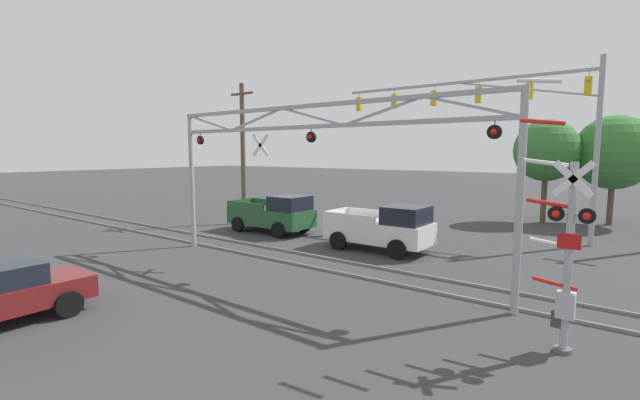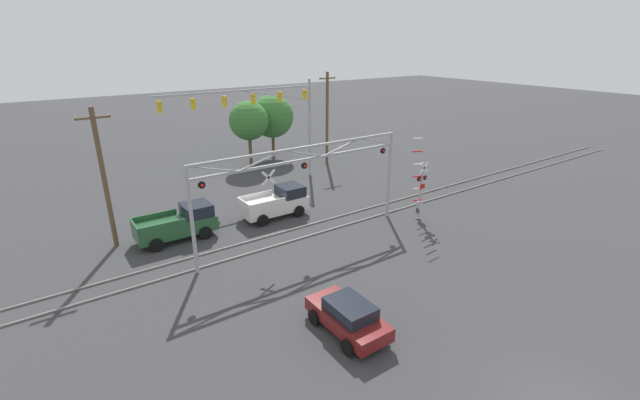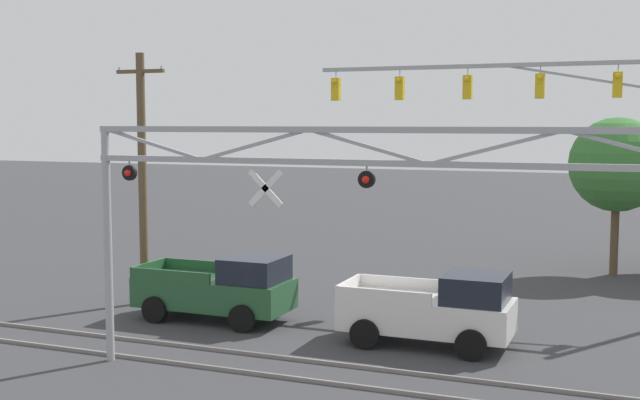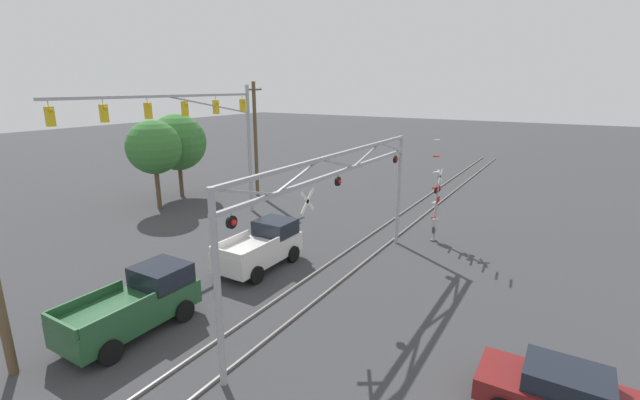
{
  "view_description": "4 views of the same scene",
  "coord_description": "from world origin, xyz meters",
  "px_view_note": "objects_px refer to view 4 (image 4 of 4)",
  "views": [
    {
      "loc": [
        9.37,
        4.18,
        4.29
      ],
      "look_at": [
        -1.01,
        17.95,
        2.37
      ],
      "focal_mm": 24.0,
      "sensor_mm": 36.0,
      "label": 1
    },
    {
      "loc": [
        -12.89,
        -4.21,
        11.81
      ],
      "look_at": [
        1.08,
        16.03,
        2.47
      ],
      "focal_mm": 24.0,
      "sensor_mm": 36.0,
      "label": 2
    },
    {
      "loc": [
        5.57,
        -0.48,
        6.07
      ],
      "look_at": [
        -1.34,
        16.7,
        4.28
      ],
      "focal_mm": 45.0,
      "sensor_mm": 36.0,
      "label": 3
    },
    {
      "loc": [
        -14.65,
        8.08,
        8.52
      ],
      "look_at": [
        1.74,
        17.99,
        3.4
      ],
      "focal_mm": 24.0,
      "sensor_mm": 36.0,
      "label": 4
    }
  ],
  "objects_px": {
    "crossing_signal_mast": "(436,206)",
    "crossing_gantry": "(338,191)",
    "traffic_signal_span": "(207,126)",
    "background_tree_far_left_verge": "(154,147)",
    "sedan_waiting": "(560,392)",
    "utility_pole_right": "(255,138)",
    "pickup_truck_following": "(136,304)",
    "pickup_truck_lead": "(262,246)",
    "background_tree_beyond_span": "(178,142)"
  },
  "relations": [
    {
      "from": "pickup_truck_lead",
      "to": "utility_pole_right",
      "type": "height_order",
      "value": "utility_pole_right"
    },
    {
      "from": "pickup_truck_following",
      "to": "sedan_waiting",
      "type": "relative_size",
      "value": 1.21
    },
    {
      "from": "pickup_truck_lead",
      "to": "utility_pole_right",
      "type": "xyz_separation_m",
      "value": [
        10.85,
        9.15,
        3.57
      ]
    },
    {
      "from": "traffic_signal_span",
      "to": "pickup_truck_following",
      "type": "height_order",
      "value": "traffic_signal_span"
    },
    {
      "from": "crossing_signal_mast",
      "to": "crossing_gantry",
      "type": "bearing_deg",
      "value": 168.07
    },
    {
      "from": "crossing_gantry",
      "to": "background_tree_far_left_verge",
      "type": "relative_size",
      "value": 2.22
    },
    {
      "from": "crossing_signal_mast",
      "to": "traffic_signal_span",
      "type": "relative_size",
      "value": 0.45
    },
    {
      "from": "pickup_truck_lead",
      "to": "background_tree_far_left_verge",
      "type": "bearing_deg",
      "value": 71.81
    },
    {
      "from": "traffic_signal_span",
      "to": "background_tree_far_left_verge",
      "type": "height_order",
      "value": "traffic_signal_span"
    },
    {
      "from": "crossing_signal_mast",
      "to": "background_tree_beyond_span",
      "type": "xyz_separation_m",
      "value": [
        -0.17,
        20.31,
        2.18
      ]
    },
    {
      "from": "crossing_signal_mast",
      "to": "utility_pole_right",
      "type": "bearing_deg",
      "value": 78.31
    },
    {
      "from": "crossing_gantry",
      "to": "crossing_signal_mast",
      "type": "height_order",
      "value": "crossing_gantry"
    },
    {
      "from": "pickup_truck_following",
      "to": "utility_pole_right",
      "type": "bearing_deg",
      "value": 26.7
    },
    {
      "from": "crossing_gantry",
      "to": "background_tree_beyond_span",
      "type": "bearing_deg",
      "value": 66.66
    },
    {
      "from": "sedan_waiting",
      "to": "pickup_truck_lead",
      "type": "bearing_deg",
      "value": 73.67
    },
    {
      "from": "crossing_gantry",
      "to": "crossing_signal_mast",
      "type": "bearing_deg",
      "value": -11.93
    },
    {
      "from": "crossing_signal_mast",
      "to": "sedan_waiting",
      "type": "relative_size",
      "value": 1.48
    },
    {
      "from": "traffic_signal_span",
      "to": "pickup_truck_following",
      "type": "bearing_deg",
      "value": -147.91
    },
    {
      "from": "pickup_truck_following",
      "to": "background_tree_far_left_verge",
      "type": "height_order",
      "value": "background_tree_far_left_verge"
    },
    {
      "from": "sedan_waiting",
      "to": "background_tree_beyond_span",
      "type": "bearing_deg",
      "value": 67.36
    },
    {
      "from": "background_tree_beyond_span",
      "to": "background_tree_far_left_verge",
      "type": "height_order",
      "value": "background_tree_beyond_span"
    },
    {
      "from": "background_tree_far_left_verge",
      "to": "crossing_gantry",
      "type": "bearing_deg",
      "value": -105.3
    },
    {
      "from": "pickup_truck_lead",
      "to": "pickup_truck_following",
      "type": "height_order",
      "value": "same"
    },
    {
      "from": "pickup_truck_following",
      "to": "background_tree_far_left_verge",
      "type": "relative_size",
      "value": 0.76
    },
    {
      "from": "pickup_truck_following",
      "to": "pickup_truck_lead",
      "type": "bearing_deg",
      "value": -2.5
    },
    {
      "from": "pickup_truck_lead",
      "to": "utility_pole_right",
      "type": "bearing_deg",
      "value": 40.16
    },
    {
      "from": "crossing_gantry",
      "to": "traffic_signal_span",
      "type": "bearing_deg",
      "value": 70.53
    },
    {
      "from": "traffic_signal_span",
      "to": "sedan_waiting",
      "type": "xyz_separation_m",
      "value": [
        -7.2,
        -19.59,
        -5.45
      ]
    },
    {
      "from": "crossing_signal_mast",
      "to": "utility_pole_right",
      "type": "xyz_separation_m",
      "value": [
        3.17,
        15.31,
        2.47
      ]
    },
    {
      "from": "pickup_truck_lead",
      "to": "background_tree_beyond_span",
      "type": "height_order",
      "value": "background_tree_beyond_span"
    },
    {
      "from": "traffic_signal_span",
      "to": "sedan_waiting",
      "type": "bearing_deg",
      "value": -110.17
    },
    {
      "from": "traffic_signal_span",
      "to": "background_tree_far_left_verge",
      "type": "bearing_deg",
      "value": 82.79
    },
    {
      "from": "crossing_signal_mast",
      "to": "pickup_truck_following",
      "type": "xyz_separation_m",
      "value": [
        -14.44,
        6.45,
        -1.1
      ]
    },
    {
      "from": "crossing_gantry",
      "to": "pickup_truck_lead",
      "type": "relative_size",
      "value": 3.02
    },
    {
      "from": "pickup_truck_lead",
      "to": "crossing_signal_mast",
      "type": "bearing_deg",
      "value": -38.71
    },
    {
      "from": "crossing_gantry",
      "to": "background_tree_far_left_verge",
      "type": "bearing_deg",
      "value": 74.7
    },
    {
      "from": "crossing_signal_mast",
      "to": "background_tree_beyond_span",
      "type": "bearing_deg",
      "value": 90.49
    },
    {
      "from": "crossing_signal_mast",
      "to": "traffic_signal_span",
      "type": "height_order",
      "value": "traffic_signal_span"
    },
    {
      "from": "crossing_signal_mast",
      "to": "pickup_truck_following",
      "type": "distance_m",
      "value": 15.85
    },
    {
      "from": "traffic_signal_span",
      "to": "sedan_waiting",
      "type": "distance_m",
      "value": 21.57
    },
    {
      "from": "utility_pole_right",
      "to": "background_tree_beyond_span",
      "type": "distance_m",
      "value": 6.02
    },
    {
      "from": "background_tree_beyond_span",
      "to": "crossing_gantry",
      "type": "bearing_deg",
      "value": -113.34
    },
    {
      "from": "sedan_waiting",
      "to": "background_tree_beyond_span",
      "type": "distance_m",
      "value": 29.54
    },
    {
      "from": "traffic_signal_span",
      "to": "background_tree_far_left_verge",
      "type": "xyz_separation_m",
      "value": [
        0.76,
        6.03,
        -1.83
      ]
    },
    {
      "from": "background_tree_beyond_span",
      "to": "sedan_waiting",
      "type": "bearing_deg",
      "value": -112.64
    },
    {
      "from": "crossing_signal_mast",
      "to": "traffic_signal_span",
      "type": "distance_m",
      "value": 14.13
    },
    {
      "from": "traffic_signal_span",
      "to": "background_tree_beyond_span",
      "type": "relative_size",
      "value": 2.04
    },
    {
      "from": "crossing_signal_mast",
      "to": "pickup_truck_lead",
      "type": "relative_size",
      "value": 1.28
    },
    {
      "from": "crossing_gantry",
      "to": "pickup_truck_lead",
      "type": "xyz_separation_m",
      "value": [
        0.51,
        4.42,
        -3.43
      ]
    },
    {
      "from": "utility_pole_right",
      "to": "background_tree_far_left_verge",
      "type": "height_order",
      "value": "utility_pole_right"
    }
  ]
}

